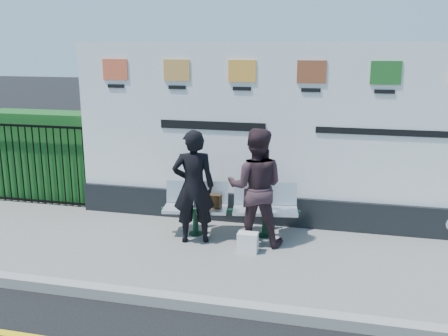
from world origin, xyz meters
name	(u,v)px	position (x,y,z in m)	size (l,w,h in m)	color
pavement	(263,258)	(0.00, 2.50, 0.06)	(14.00, 3.00, 0.12)	slate
kerb	(243,309)	(0.00, 1.00, 0.07)	(14.00, 0.18, 0.14)	gray
billboard	(309,150)	(0.50, 3.85, 1.42)	(8.00, 0.30, 3.00)	black
hedge	(48,155)	(-4.58, 4.30, 0.97)	(2.35, 0.70, 1.70)	#18501A
railing	(35,164)	(-4.58, 3.85, 0.89)	(2.05, 0.06, 1.54)	black
bench	(230,222)	(-0.64, 3.13, 0.35)	(2.11, 0.55, 0.45)	silver
woman_left	(194,187)	(-1.12, 2.75, 1.00)	(0.64, 0.42, 1.75)	black
woman_right	(256,187)	(-0.20, 2.89, 1.01)	(0.87, 0.68, 1.79)	#322025
handbag_brown	(213,201)	(-0.91, 3.08, 0.68)	(0.27, 0.12, 0.22)	#311E0D
carrier_bag_white	(248,242)	(-0.24, 2.53, 0.27)	(0.30, 0.18, 0.30)	silver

